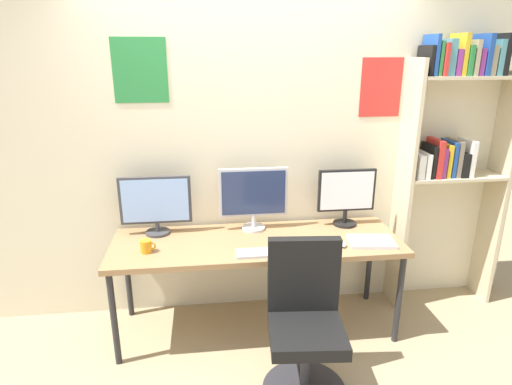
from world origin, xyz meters
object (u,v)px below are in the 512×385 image
(office_chair, at_px, (305,336))
(keyboard_main, at_px, (261,253))
(desk, at_px, (257,247))
(computer_mouse, at_px, (342,244))
(monitor_center, at_px, (253,196))
(monitor_right, at_px, (346,194))
(coffee_mug, at_px, (146,246))
(bookshelf, at_px, (453,139))
(laptop_closed, at_px, (371,242))
(monitor_left, at_px, (156,203))

(office_chair, bearing_deg, keyboard_main, 114.72)
(desk, bearing_deg, computer_mouse, -16.06)
(desk, relative_size, monitor_center, 4.01)
(desk, distance_m, keyboard_main, 0.24)
(monitor_center, bearing_deg, monitor_right, -0.01)
(computer_mouse, distance_m, coffee_mug, 1.36)
(monitor_center, relative_size, coffee_mug, 4.93)
(desk, xyz_separation_m, monitor_center, (0.00, 0.21, 0.32))
(bookshelf, bearing_deg, laptop_closed, -153.22)
(coffee_mug, bearing_deg, computer_mouse, -2.70)
(monitor_left, height_order, keyboard_main, monitor_left)
(coffee_mug, bearing_deg, bookshelf, 8.16)
(office_chair, xyz_separation_m, keyboard_main, (-0.21, 0.45, 0.35))
(computer_mouse, height_order, coffee_mug, coffee_mug)
(monitor_center, relative_size, computer_mouse, 5.44)
(laptop_closed, bearing_deg, bookshelf, 34.03)
(desk, xyz_separation_m, coffee_mug, (-0.77, -0.10, 0.10))
(monitor_left, bearing_deg, computer_mouse, -16.18)
(laptop_closed, distance_m, coffee_mug, 1.58)
(monitor_left, distance_m, monitor_right, 1.45)
(bookshelf, distance_m, monitor_right, 0.93)
(monitor_left, bearing_deg, office_chair, -43.75)
(monitor_center, bearing_deg, office_chair, -76.87)
(laptop_closed, bearing_deg, monitor_left, 174.02)
(desk, xyz_separation_m, monitor_right, (0.73, 0.21, 0.30))
(keyboard_main, distance_m, laptop_closed, 0.81)
(monitor_right, bearing_deg, coffee_mug, -168.07)
(desk, height_order, monitor_right, monitor_right)
(monitor_center, height_order, monitor_right, monitor_center)
(keyboard_main, xyz_separation_m, computer_mouse, (0.59, 0.06, 0.01))
(desk, relative_size, office_chair, 2.12)
(bookshelf, distance_m, computer_mouse, 1.23)
(monitor_left, distance_m, keyboard_main, 0.88)
(laptop_closed, bearing_deg, keyboard_main, -167.02)
(monitor_left, xyz_separation_m, coffee_mug, (-0.05, -0.32, -0.20))
(bookshelf, relative_size, monitor_right, 4.81)
(coffee_mug, bearing_deg, keyboard_main, -9.19)
(monitor_left, xyz_separation_m, laptop_closed, (1.54, -0.36, -0.23))
(monitor_left, height_order, computer_mouse, monitor_left)
(monitor_center, height_order, keyboard_main, monitor_center)
(monitor_center, bearing_deg, desk, -90.00)
(bookshelf, distance_m, coffee_mug, 2.43)
(office_chair, height_order, keyboard_main, office_chair)
(laptop_closed, bearing_deg, monitor_right, 110.00)
(desk, distance_m, office_chair, 0.77)
(monitor_center, height_order, coffee_mug, monitor_center)
(bookshelf, distance_m, monitor_center, 1.61)
(office_chair, relative_size, monitor_left, 1.89)
(office_chair, distance_m, keyboard_main, 0.61)
(monitor_center, bearing_deg, monitor_left, -180.00)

